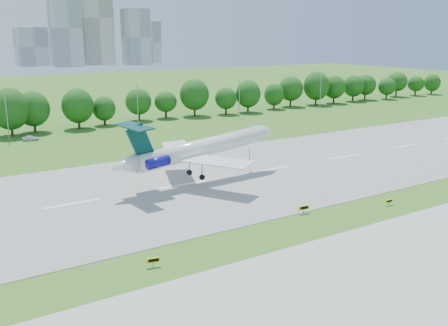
# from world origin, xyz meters

# --- Properties ---
(ground) EXTENTS (600.00, 600.00, 0.00)m
(ground) POSITION_xyz_m (0.00, 0.00, 0.00)
(ground) COLOR #2D651A
(ground) RESTS_ON ground
(runway) EXTENTS (400.00, 45.00, 0.08)m
(runway) POSITION_xyz_m (0.00, 25.00, 0.04)
(runway) COLOR gray
(runway) RESTS_ON ground
(taxiway) EXTENTS (400.00, 23.00, 0.08)m
(taxiway) POSITION_xyz_m (0.00, -18.00, 0.04)
(taxiway) COLOR #ADADA8
(taxiway) RESTS_ON ground
(tree_line) EXTENTS (288.40, 8.40, 10.40)m
(tree_line) POSITION_xyz_m (0.00, 92.00, 6.19)
(tree_line) COLOR #382314
(tree_line) RESTS_ON ground
(light_poles) EXTENTS (175.90, 0.25, 12.19)m
(light_poles) POSITION_xyz_m (-2.50, 82.00, 6.34)
(light_poles) COLOR gray
(light_poles) RESTS_ON ground
(skyline) EXTENTS (127.00, 52.00, 80.00)m
(skyline) POSITION_xyz_m (100.16, 390.61, 30.46)
(skyline) COLOR #B2B2B7
(skyline) RESTS_ON ground
(airliner) EXTENTS (35.28, 25.49, 11.31)m
(airliner) POSITION_xyz_m (2.55, 24.82, 6.42)
(airliner) COLOR white
(airliner) RESTS_ON ground
(taxi_sign_left) EXTENTS (1.68, 0.52, 1.18)m
(taxi_sign_left) POSITION_xyz_m (-18.10, -2.31, 0.87)
(taxi_sign_left) COLOR gray
(taxi_sign_left) RESTS_ON ground
(taxi_sign_centre) EXTENTS (1.84, 0.41, 1.28)m
(taxi_sign_centre) POSITION_xyz_m (8.61, 2.15, 0.95)
(taxi_sign_centre) COLOR gray
(taxi_sign_centre) RESTS_ON ground
(taxi_sign_right) EXTENTS (1.42, 0.27, 0.99)m
(taxi_sign_right) POSITION_xyz_m (22.57, -2.15, 0.73)
(taxi_sign_right) COLOR gray
(taxi_sign_right) RESTS_ON ground
(service_vehicle_b) EXTENTS (4.14, 2.12, 1.35)m
(service_vehicle_b) POSITION_xyz_m (-15.18, 80.10, 0.68)
(service_vehicle_b) COLOR silver
(service_vehicle_b) RESTS_ON ground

